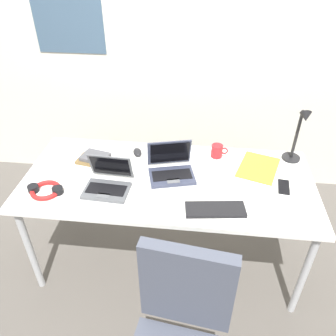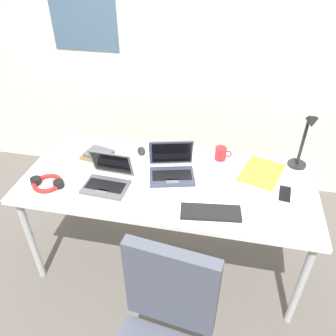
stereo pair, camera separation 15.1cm
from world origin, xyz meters
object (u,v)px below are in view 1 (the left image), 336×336
computer_mouse (137,152)px  cell_phone (284,187)px  book_stack (94,158)px  headphones (46,190)px  desk_lamp (298,136)px  coffee_mug (217,151)px  paper_folder_back_left (258,167)px  laptop_by_keyboard (171,169)px  external_keyboard (215,209)px  laptop_near_mouse (108,183)px

computer_mouse → cell_phone: computer_mouse is taller
book_stack → cell_phone: bearing=-6.8°
headphones → book_stack: size_ratio=0.96×
desk_lamp → computer_mouse: desk_lamp is taller
coffee_mug → paper_folder_back_left: bearing=-21.2°
laptop_by_keyboard → headphones: 0.76m
laptop_by_keyboard → computer_mouse: laptop_by_keyboard is taller
headphones → computer_mouse: bearing=44.8°
laptop_by_keyboard → book_stack: size_ratio=1.47×
laptop_by_keyboard → coffee_mug: laptop_by_keyboard is taller
external_keyboard → book_stack: 0.89m
laptop_near_mouse → laptop_by_keyboard: size_ratio=0.84×
desk_lamp → external_keyboard: 0.76m
laptop_near_mouse → computer_mouse: laptop_near_mouse is taller
laptop_by_keyboard → computer_mouse: size_ratio=3.41×
laptop_by_keyboard → coffee_mug: bearing=39.3°
external_keyboard → book_stack: (-0.80, 0.40, 0.01)m
paper_folder_back_left → desk_lamp: bearing=23.4°
laptop_near_mouse → cell_phone: 1.05m
laptop_near_mouse → headphones: bearing=-168.0°
external_keyboard → laptop_by_keyboard: bearing=125.0°
headphones → paper_folder_back_left: bearing=17.0°
laptop_near_mouse → paper_folder_back_left: bearing=18.9°
cell_phone → desk_lamp: bearing=78.3°
laptop_by_keyboard → book_stack: (-0.52, 0.09, -0.02)m
external_keyboard → paper_folder_back_left: bearing=50.3°
computer_mouse → cell_phone: bearing=-35.6°
external_keyboard → cell_phone: external_keyboard is taller
desk_lamp → computer_mouse: bearing=-178.5°
desk_lamp → coffee_mug: desk_lamp is taller
laptop_by_keyboard → cell_phone: size_ratio=2.40×
headphones → book_stack: bearing=60.7°
laptop_by_keyboard → coffee_mug: 0.37m
cell_phone → paper_folder_back_left: 0.23m
coffee_mug → laptop_by_keyboard: bearing=-140.7°
desk_lamp → book_stack: 1.33m
book_stack → headphones: bearing=-119.3°
laptop_by_keyboard → paper_folder_back_left: laptop_by_keyboard is taller
laptop_near_mouse → book_stack: 0.32m
computer_mouse → external_keyboard: bearing=-64.0°
book_stack → desk_lamp: bearing=6.2°
desk_lamp → headphones: 1.59m
laptop_near_mouse → cell_phone: laptop_near_mouse is taller
external_keyboard → computer_mouse: bearing=128.9°
laptop_by_keyboard → headphones: bearing=-160.3°
desk_lamp → laptop_near_mouse: (-1.14, -0.41, -0.16)m
desk_lamp → laptop_near_mouse: bearing=-160.2°
laptop_by_keyboard → computer_mouse: (-0.25, 0.20, -0.03)m
external_keyboard → headphones: bearing=169.9°
external_keyboard → coffee_mug: 0.54m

